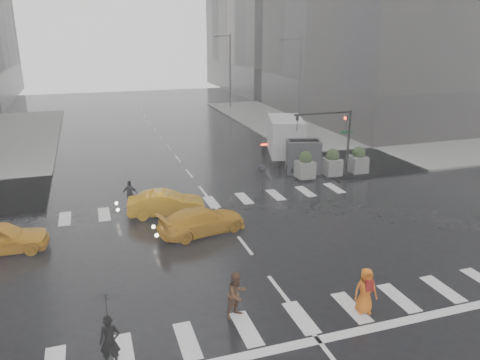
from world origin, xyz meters
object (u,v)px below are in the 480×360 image
object	(u,v)px
traffic_signal_pole	(336,131)
box_truck	(290,141)
pedestrian_brown	(237,295)
taxi_mid	(166,203)
pedestrian_orange	(366,291)

from	to	relation	value
traffic_signal_pole	box_truck	size ratio (longest dim) A/B	0.72
pedestrian_brown	taxi_mid	xyz separation A→B (m)	(-0.74, 10.03, -0.17)
taxi_mid	box_truck	xyz separation A→B (m)	(10.30, 6.99, 1.10)
traffic_signal_pole	pedestrian_orange	size ratio (longest dim) A/B	2.69
box_truck	traffic_signal_pole	bearing A→B (deg)	-51.81
pedestrian_brown	box_truck	bearing A→B (deg)	34.97
traffic_signal_pole	taxi_mid	bearing A→B (deg)	-164.98
pedestrian_brown	pedestrian_orange	world-z (taller)	pedestrian_brown
pedestrian_brown	box_truck	size ratio (longest dim) A/B	0.27
pedestrian_orange	taxi_mid	world-z (taller)	pedestrian_orange
pedestrian_brown	pedestrian_orange	xyz separation A→B (m)	(4.34, -1.16, 0.01)
pedestrian_orange	pedestrian_brown	bearing A→B (deg)	177.24
pedestrian_orange	box_truck	world-z (taller)	box_truck
pedestrian_brown	taxi_mid	size ratio (longest dim) A/B	0.41
box_truck	pedestrian_brown	bearing A→B (deg)	-102.64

